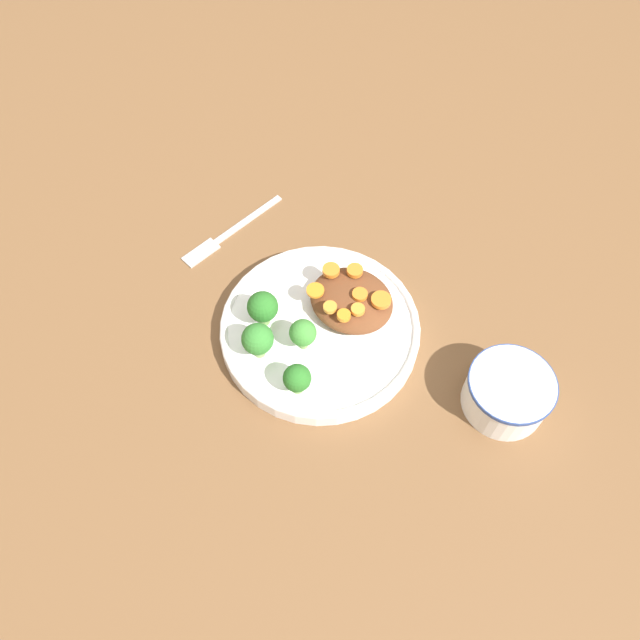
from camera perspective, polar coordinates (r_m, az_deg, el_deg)
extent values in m
plane|color=brown|center=(0.87, 0.00, -1.29)|extent=(4.00, 4.00, 0.00)
cylinder|color=white|center=(0.86, 0.00, -0.92)|extent=(0.27, 0.27, 0.02)
torus|color=white|center=(0.85, 0.00, -0.54)|extent=(0.27, 0.27, 0.01)
cylinder|color=white|center=(0.83, 16.75, -6.41)|extent=(0.11, 0.11, 0.06)
cylinder|color=#2D478C|center=(0.80, 17.22, -5.59)|extent=(0.11, 0.11, 0.01)
cylinder|color=white|center=(0.81, 17.10, -5.81)|extent=(0.09, 0.09, 0.01)
ellipsoid|color=brown|center=(0.85, 2.89, 1.82)|extent=(0.12, 0.10, 0.03)
cylinder|color=#759E51|center=(0.82, -1.44, -2.00)|extent=(0.01, 0.01, 0.02)
sphere|color=#3D8433|center=(0.80, -1.47, -1.24)|extent=(0.04, 0.04, 0.04)
cylinder|color=#759E51|center=(0.84, -5.14, 0.32)|extent=(0.01, 0.01, 0.03)
sphere|color=#286B23|center=(0.82, -5.26, 1.22)|extent=(0.04, 0.04, 0.04)
cylinder|color=#7FA85B|center=(0.82, -5.58, -2.60)|extent=(0.01, 0.01, 0.03)
sphere|color=#337A2D|center=(0.80, -5.73, -1.74)|extent=(0.04, 0.04, 0.04)
cylinder|color=#7FA85B|center=(0.79, -2.06, -5.99)|extent=(0.02, 0.02, 0.02)
sphere|color=#286B23|center=(0.77, -2.11, -5.33)|extent=(0.04, 0.04, 0.04)
cylinder|color=orange|center=(0.84, -0.44, 2.73)|extent=(0.02, 0.02, 0.00)
cylinder|color=orange|center=(0.83, 5.61, 1.83)|extent=(0.03, 0.03, 0.01)
cylinder|color=orange|center=(0.81, 2.19, 0.42)|extent=(0.02, 0.02, 0.01)
cylinder|color=orange|center=(0.85, 1.02, 4.57)|extent=(0.02, 0.02, 0.01)
cylinder|color=orange|center=(0.85, 3.15, 4.57)|extent=(0.02, 0.02, 0.01)
cylinder|color=orange|center=(0.82, 3.48, 0.96)|extent=(0.02, 0.02, 0.01)
cylinder|color=orange|center=(0.83, 3.67, 2.35)|extent=(0.02, 0.02, 0.01)
cylinder|color=orange|center=(0.82, 0.93, 1.17)|extent=(0.02, 0.02, 0.01)
cube|color=#B7B7B7|center=(0.99, -6.57, 9.18)|extent=(0.03, 0.13, 0.01)
cube|color=#B7B7B7|center=(0.96, -10.84, 6.11)|extent=(0.03, 0.06, 0.01)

